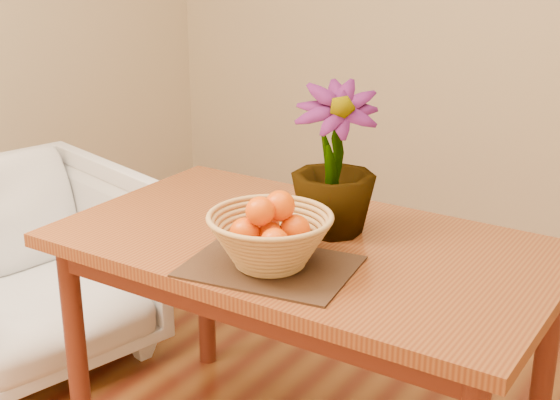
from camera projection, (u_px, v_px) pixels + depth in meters
The scene contains 6 objects.
table at pixel (304, 268), 2.22m from camera, with size 1.40×0.80×0.75m.
placemat at pixel (270, 266), 2.01m from camera, with size 0.42×0.32×0.01m, color #362313.
wicker_basket at pixel (270, 242), 1.99m from camera, with size 0.32×0.32×0.13m.
orange_pile at pixel (270, 225), 1.97m from camera, with size 0.17×0.17×0.14m.
potted_plant at pixel (334, 160), 2.18m from camera, with size 0.24×0.24×0.43m, color #1C4212.
armchair at pixel (24, 260), 2.90m from camera, with size 0.79×0.74×0.82m, color gray.
Camera 1 is at (1.04, -1.44, 1.58)m, focal length 50.00 mm.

